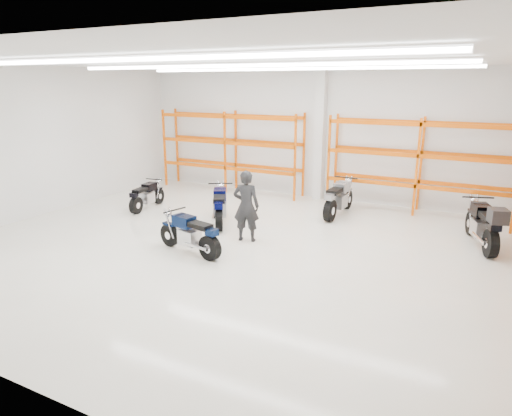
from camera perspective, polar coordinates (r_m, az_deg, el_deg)
The scene contains 11 objects.
ground at distance 11.45m, azimuth -2.35°, elevation -5.11°, with size 14.00×14.00×0.00m, color beige.
room_shell at distance 10.77m, azimuth -2.48°, elevation 11.52°, with size 14.02×12.02×4.51m.
motorcycle_main at distance 11.07m, azimuth -8.10°, elevation -3.38°, with size 2.04×0.82×1.01m.
motorcycle_back_a at distance 15.27m, azimuth -13.59°, elevation 1.41°, with size 0.62×1.86×0.91m.
motorcycle_back_b at distance 13.33m, azimuth -4.55°, elevation 0.15°, with size 1.23×2.01×1.09m.
motorcycle_back_c at distance 14.32m, azimuth 10.23°, elevation 1.07°, with size 0.75×2.27×1.12m.
motorcycle_back_d at distance 12.62m, azimuth 26.62°, elevation -1.96°, with size 1.10×2.38×1.25m.
standing_man at distance 11.76m, azimuth -1.23°, elevation 0.25°, with size 0.68×0.45×1.87m, color black.
structural_column at distance 16.13m, azimuth 7.98°, elevation 9.00°, with size 0.32×0.32×4.50m, color white.
pallet_racking_back_left at distance 17.31m, azimuth -3.22°, elevation 8.01°, with size 5.67×0.87×3.00m.
pallet_racking_back_right at distance 15.07m, azimuth 19.79°, elevation 6.02°, with size 5.67×0.87×3.00m.
Camera 1 is at (5.35, -9.29, 4.01)m, focal length 32.00 mm.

